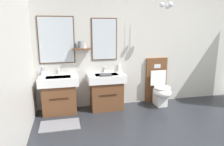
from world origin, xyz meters
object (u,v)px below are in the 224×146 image
Objects in this scene: vanity_sink_left at (59,94)px; soap_dispenser at (119,68)px; vanity_sink_right at (106,90)px; folded_hand_towel at (106,75)px; toilet at (159,87)px; toothbrush_cup at (43,73)px.

soap_dispenser is (1.25, 0.16, 0.43)m from vanity_sink_left.
vanity_sink_right is 3.89× the size of soap_dispenser.
soap_dispenser reaches higher than vanity_sink_right.
folded_hand_towel reaches higher than vanity_sink_left.
vanity_sink_left is at bearing -172.61° from soap_dispenser.
toilet is 2.45m from toothbrush_cup.
folded_hand_towel is at bearing -106.98° from vanity_sink_right.
toothbrush_cup reaches higher than soap_dispenser.
folded_hand_towel is at bearing -8.25° from vanity_sink_left.
toilet is (1.17, -0.01, -0.01)m from vanity_sink_right.
soap_dispenser is (1.55, 0.01, 0.03)m from toothbrush_cup.
toothbrush_cup is 0.93× the size of folded_hand_towel.
folded_hand_towel reaches higher than vanity_sink_right.
toothbrush_cup is at bearing -179.63° from soap_dispenser.
toilet is at bearing -11.21° from soap_dispenser.
folded_hand_towel is (1.20, -0.28, -0.03)m from toothbrush_cup.
vanity_sink_right is 0.39m from folded_hand_towel.
vanity_sink_left is 3.43× the size of folded_hand_towel.
folded_hand_towel is at bearing -174.23° from toilet.
toothbrush_cup reaches higher than folded_hand_towel.
toilet reaches higher than folded_hand_towel.
soap_dispenser is (-0.86, 0.17, 0.44)m from toilet.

